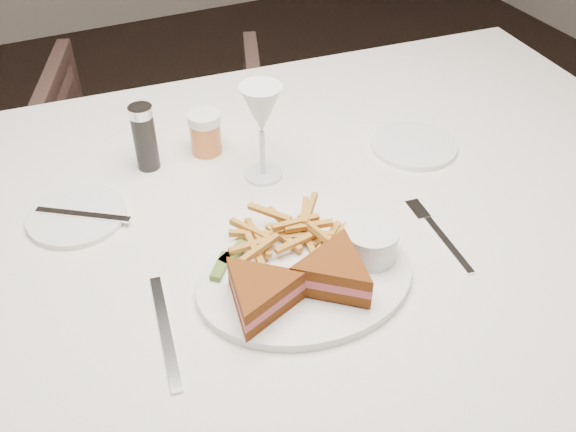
# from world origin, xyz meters

# --- Properties ---
(ground) EXTENTS (5.00, 5.00, 0.00)m
(ground) POSITION_xyz_m (0.00, 0.00, 0.00)
(ground) COLOR black
(ground) RESTS_ON ground
(table) EXTENTS (1.67, 1.19, 0.75)m
(table) POSITION_xyz_m (0.10, -0.21, 0.38)
(table) COLOR silver
(table) RESTS_ON ground
(chair_far) EXTENTS (0.79, 0.77, 0.65)m
(chair_far) POSITION_xyz_m (0.12, 0.70, 0.32)
(chair_far) COLOR #49322D
(chair_far) RESTS_ON ground
(table_setting) EXTENTS (0.77, 0.60, 0.18)m
(table_setting) POSITION_xyz_m (0.09, -0.26, 0.79)
(table_setting) COLOR white
(table_setting) RESTS_ON table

